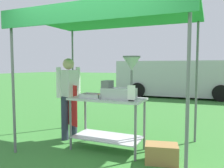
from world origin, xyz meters
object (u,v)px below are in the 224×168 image
Objects in this scene: stall_canopy at (110,20)px; vendor at (69,94)px; menu_sign at (131,94)px; supply_crate at (161,154)px; donut_cart at (107,113)px; van_silver at (179,78)px; donut_tray at (93,97)px; donut_fryer at (122,82)px.

vendor is at bearing 171.37° from stall_canopy.
supply_crate is (0.49, -0.01, -0.87)m from menu_sign.
donut_cart is 7.61m from van_silver.
supply_crate is at bearing -15.62° from stall_canopy.
supply_crate is at bearing -12.21° from vendor.
stall_canopy reaches higher than supply_crate.
vendor is 7.45m from van_silver.
menu_sign is 0.04× the size of van_silver.
stall_canopy reaches higher than van_silver.
donut_tray is 7.71m from van_silver.
stall_canopy is 4.18× the size of donut_fryer.
donut_cart is at bearing -14.35° from vendor.
donut_cart is at bearing -91.93° from van_silver.
menu_sign is at bearing 179.18° from supply_crate.
supply_crate is 0.09× the size of van_silver.
vendor is (-1.23, 0.26, -0.29)m from donut_fryer.
donut_cart is at bearing 169.91° from supply_crate.
donut_fryer reaches higher than supply_crate.
donut_fryer is 1.31× the size of supply_crate.
stall_canopy reaches higher than vendor.
donut_tray is (-0.23, -0.10, 0.28)m from donut_cart.
donut_tray is 0.24× the size of vendor.
donut_cart is 1.81× the size of donut_fryer.
van_silver is (0.26, 7.60, 0.23)m from donut_cart.
donut_cart is 0.22× the size of van_silver.
donut_cart is 0.63m from menu_sign.
stall_canopy is 1.09m from donut_fryer.
stall_canopy is at bearing -91.96° from van_silver.
menu_sign is at bearing -28.51° from stall_canopy.
supply_crate is at bearing -3.67° from donut_tray.
donut_fryer is 0.31m from menu_sign.
donut_cart is (-0.00, -0.10, -1.59)m from stall_canopy.
donut_fryer is at bearing -89.81° from van_silver.
donut_tray is 0.54× the size of donut_fryer.
stall_canopy reaches higher than donut_cart.
donut_cart is 0.38m from donut_tray.
donut_fryer is (0.28, -0.02, 0.54)m from donut_cart.
vendor is (-0.95, 0.14, -1.34)m from stall_canopy.
menu_sign is 7.77m from van_silver.
van_silver reaches higher than donut_fryer.
stall_canopy is at bearing 151.49° from menu_sign.
menu_sign reaches higher than supply_crate.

